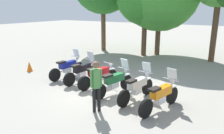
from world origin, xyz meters
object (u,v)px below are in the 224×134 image
motorcycle_2 (99,75)px  person_0 (96,83)px  traffic_cone (29,66)px  motorcycle_5 (161,96)px  motorcycle_3 (114,82)px  motorcycle_1 (82,71)px  motorcycle_4 (137,87)px  motorcycle_0 (68,67)px

motorcycle_2 → person_0: size_ratio=1.23×
traffic_cone → motorcycle_5: bearing=-5.7°
motorcycle_2 → motorcycle_3: (1.04, -0.41, 0.01)m
motorcycle_1 → motorcycle_5: bearing=-98.0°
motorcycle_4 → traffic_cone: motorcycle_4 is taller
motorcycle_3 → motorcycle_2: bearing=81.1°
motorcycle_1 → traffic_cone: motorcycle_1 is taller
person_0 → traffic_cone: (-5.95, 2.00, -0.75)m
motorcycle_1 → person_0: 3.26m
motorcycle_0 → motorcycle_1: same height
motorcycle_1 → motorcycle_4: 3.17m
motorcycle_0 → traffic_cone: bearing=102.0°
motorcycle_0 → motorcycle_2: bearing=-92.1°
motorcycle_3 → person_0: 1.74m
motorcycle_4 → traffic_cone: (-6.68, 0.43, -0.24)m
motorcycle_0 → motorcycle_4: (4.15, -0.74, 0.00)m
motorcycle_0 → motorcycle_4: bearing=-95.0°
motorcycle_1 → motorcycle_5: same height
motorcycle_3 → motorcycle_5: 2.12m
motorcycle_2 → motorcycle_3: size_ratio=0.99×
motorcycle_1 → motorcycle_2: motorcycle_1 is taller
motorcycle_1 → motorcycle_0: bearing=86.9°
motorcycle_0 → motorcycle_5: 5.31m
motorcycle_0 → motorcycle_5: (5.19, -1.08, 0.00)m
motorcycle_3 → motorcycle_1: bearing=88.4°
motorcycle_2 → motorcycle_5: bearing=-89.8°
motorcycle_1 → motorcycle_5: (4.16, -0.94, 0.00)m
motorcycle_4 → traffic_cone: size_ratio=3.96×
motorcycle_1 → motorcycle_5: 4.26m
motorcycle_1 → motorcycle_3: (2.08, -0.53, 0.00)m
motorcycle_1 → motorcycle_4: size_ratio=1.01×
motorcycle_0 → traffic_cone: size_ratio=3.98×
motorcycle_3 → motorcycle_0: bearing=90.5°
motorcycle_0 → person_0: person_0 is taller
motorcycle_1 → traffic_cone: size_ratio=3.98×
motorcycle_5 → motorcycle_1: bearing=91.6°
motorcycle_4 → motorcycle_5: size_ratio=1.01×
person_0 → motorcycle_3: bearing=-42.1°
motorcycle_0 → motorcycle_1: 1.05m
motorcycle_2 → motorcycle_4: size_ratio=0.98×
motorcycle_2 → person_0: bearing=-131.9°
motorcycle_2 → person_0: (1.34, -2.05, 0.52)m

